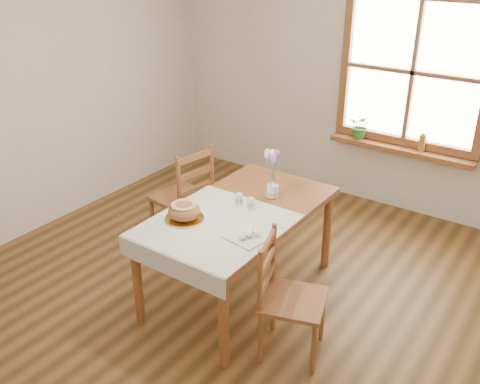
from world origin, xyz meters
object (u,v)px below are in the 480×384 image
object	(u,v)px
chair_left	(181,195)
chair_right	(294,299)
bread_plate	(185,218)
dining_table	(240,220)
flower_vase	(272,191)

from	to	relation	value
chair_left	chair_right	distance (m)	1.72
bread_plate	dining_table	bearing A→B (deg)	57.67
dining_table	bread_plate	size ratio (longest dim) A/B	5.79
chair_right	flower_vase	distance (m)	0.98
dining_table	flower_vase	world-z (taller)	flower_vase
chair_left	chair_right	xyz separation A→B (m)	(1.58, -0.70, -0.04)
dining_table	bread_plate	distance (m)	0.45
dining_table	chair_right	xyz separation A→B (m)	(0.69, -0.36, -0.22)
bread_plate	flower_vase	distance (m)	0.77
chair_left	flower_vase	size ratio (longest dim) A/B	9.46
dining_table	chair_right	size ratio (longest dim) A/B	1.80
bread_plate	flower_vase	bearing A→B (deg)	65.30
chair_left	bread_plate	size ratio (longest dim) A/B	3.54
dining_table	chair_right	bearing A→B (deg)	-27.70
chair_left	bread_plate	bearing A→B (deg)	50.62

